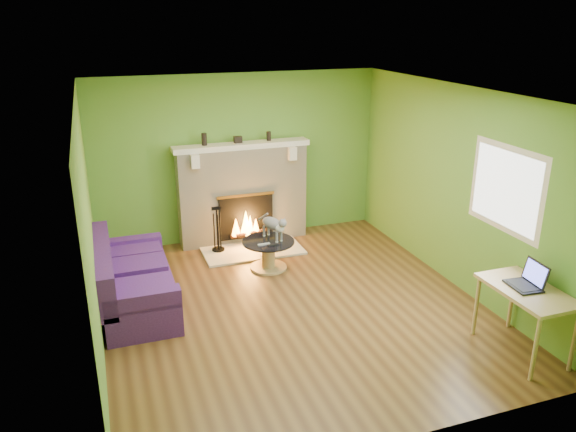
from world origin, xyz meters
name	(u,v)px	position (x,y,z in m)	size (l,w,h in m)	color
floor	(293,306)	(0.00, 0.00, 0.00)	(5.00, 5.00, 0.00)	#533217
ceiling	(293,93)	(0.00, 0.00, 2.60)	(5.00, 5.00, 0.00)	white
wall_back	(239,158)	(0.00, 2.50, 1.30)	(5.00, 5.00, 0.00)	#5A902F
wall_front	(403,306)	(0.00, -2.50, 1.30)	(5.00, 5.00, 0.00)	#5A902F
wall_left	(89,230)	(-2.25, 0.00, 1.30)	(5.00, 5.00, 0.00)	#5A902F
wall_right	(457,188)	(2.25, 0.00, 1.30)	(5.00, 5.00, 0.00)	#5A902F
window_frame	(506,189)	(2.24, -0.90, 1.55)	(1.20, 1.20, 0.00)	silver
window_pane	(505,189)	(2.23, -0.90, 1.55)	(1.06, 1.06, 0.00)	white
fireplace	(243,194)	(0.00, 2.32, 0.77)	(2.10, 0.46, 1.58)	beige
hearth	(253,250)	(0.00, 1.80, 0.01)	(1.50, 0.75, 0.03)	beige
mantel	(242,146)	(0.00, 2.30, 1.54)	(2.10, 0.28, 0.08)	silver
sofa	(132,282)	(-1.86, 0.67, 0.32)	(0.87, 1.85, 0.83)	#3B1757
coffee_table	(268,252)	(0.05, 1.15, 0.24)	(0.74, 0.74, 0.42)	tan
desk	(527,297)	(1.95, -1.74, 0.65)	(0.58, 1.01, 0.75)	tan
cat	(272,226)	(0.13, 1.20, 0.61)	(0.22, 0.60, 0.38)	slate
remote_silver	(264,244)	(-0.05, 1.03, 0.43)	(0.17, 0.04, 0.02)	#949396
remote_black	(274,245)	(0.07, 0.97, 0.43)	(0.16, 0.04, 0.02)	black
laptop	(525,276)	(1.93, -1.69, 0.88)	(0.31, 0.35, 0.26)	black
fire_tools	(217,229)	(-0.50, 1.95, 0.38)	(0.19, 0.19, 0.70)	black
mantel_vase_left	(204,139)	(-0.56, 2.33, 1.67)	(0.08, 0.08, 0.18)	black
mantel_vase_right	(269,136)	(0.44, 2.33, 1.65)	(0.07, 0.07, 0.14)	black
mantel_box	(238,140)	(-0.05, 2.33, 1.63)	(0.12, 0.08, 0.10)	black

